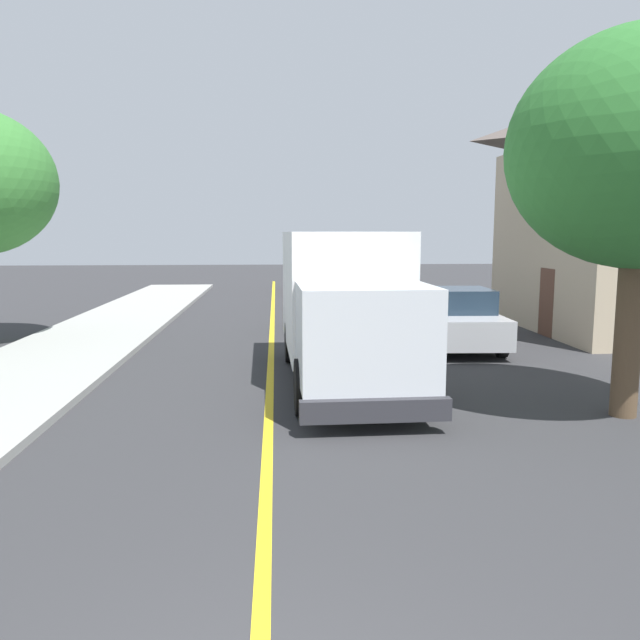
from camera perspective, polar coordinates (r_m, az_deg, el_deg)
centre_line_yellow at (r=13.41m, az=-4.61°, el=-5.71°), size 0.16×56.00×0.01m
box_truck at (r=13.33m, az=2.22°, el=1.92°), size 2.56×7.23×3.20m
parked_car_near at (r=20.17m, az=0.56°, el=1.21°), size 1.80×4.40×1.67m
parked_car_mid at (r=26.51m, az=0.23°, el=2.84°), size 1.86×4.42×1.67m
parked_car_far at (r=33.92m, az=-0.16°, el=3.97°), size 1.91×4.44×1.67m
parked_van_across at (r=17.63m, az=12.62°, el=0.03°), size 2.01×4.48×1.67m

